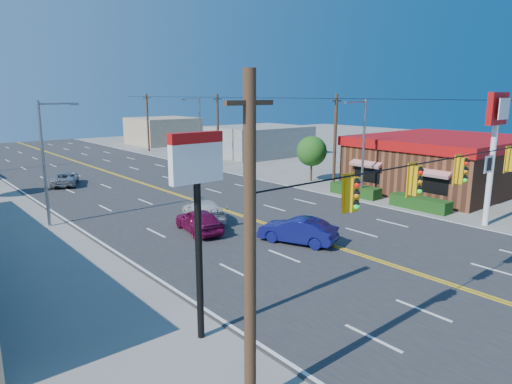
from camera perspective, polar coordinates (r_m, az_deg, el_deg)
ground at (r=22.35m, az=24.46°, el=-11.07°), size 160.00×160.00×0.00m
road at (r=35.21m, az=-6.01°, el=-1.64°), size 20.00×120.00×0.06m
signal_span at (r=20.90m, az=25.48°, el=1.29°), size 24.32×0.34×9.00m
kfc at (r=44.28m, az=22.25°, el=3.46°), size 16.30×12.40×4.70m
kfc_pylon at (r=32.48m, az=27.70°, el=6.63°), size 2.20×0.36×8.50m
pizza_hut_sign at (r=15.14m, az=-7.36°, el=-0.22°), size 1.90×0.30×6.85m
streetlight_se at (r=37.45m, az=13.11°, el=5.91°), size 2.55×0.25×8.00m
streetlight_ne at (r=55.31m, az=-7.21°, el=8.06°), size 2.55×0.25×8.00m
streetlight_sw at (r=31.81m, az=-24.72°, el=4.04°), size 2.55×0.25×8.00m
utility_pole_near at (r=41.07m, az=9.84°, el=6.13°), size 0.28×0.28×8.40m
utility_pole_mid at (r=54.46m, az=-4.80°, el=7.72°), size 0.28×0.28×8.40m
utility_pole_far at (r=69.95m, az=-13.37°, el=8.42°), size 0.28×0.28×8.40m
tree_kfc_rear at (r=44.83m, az=6.98°, el=5.09°), size 2.94×2.94×4.41m
bld_east_mid at (r=63.77m, az=0.43°, el=6.42°), size 12.00×10.00×4.00m
bld_east_far at (r=80.29m, az=-11.51°, el=7.51°), size 10.00×10.00×4.40m
car_magenta at (r=28.25m, az=-7.17°, el=-3.68°), size 2.38×4.50×1.46m
car_blue at (r=26.14m, az=5.20°, el=-4.93°), size 3.16×4.73×1.47m
car_white at (r=30.72m, az=-6.56°, el=-2.43°), size 3.12×5.14×1.39m
car_silver at (r=45.94m, az=-22.77°, el=1.50°), size 3.79×5.10×1.29m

